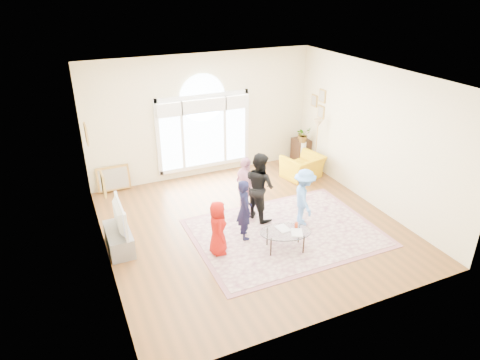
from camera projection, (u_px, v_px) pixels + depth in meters
name	position (u px, v px, depth m)	size (l,w,h in m)	color
ground	(252.00, 226.00, 9.22)	(6.00, 6.00, 0.00)	brown
room_shell	(205.00, 120.00, 10.88)	(6.00, 6.00, 6.00)	beige
area_rug	(286.00, 233.00, 8.96)	(3.60, 2.60, 0.02)	beige
rug_border	(286.00, 233.00, 8.96)	(3.80, 2.80, 0.01)	#965E66
tv_console	(119.00, 239.00, 8.37)	(0.45, 1.00, 0.42)	gray
television	(116.00, 217.00, 8.15)	(0.17, 1.04, 0.60)	black
coffee_table	(286.00, 232.00, 8.25)	(1.15, 0.90, 0.54)	silver
armchair	(303.00, 167.00, 11.30)	(0.96, 0.84, 0.62)	gold
side_cabinet	(301.00, 151.00, 12.23)	(0.40, 0.50, 0.70)	black
floor_lamp	(318.00, 128.00, 11.17)	(0.28, 0.28, 1.51)	black
plant_pedestal	(302.00, 154.00, 12.04)	(0.20, 0.20, 0.70)	white
potted_plant	(303.00, 135.00, 11.80)	(0.39, 0.34, 0.43)	#33722D
leaning_picture	(115.00, 191.00, 10.72)	(0.80, 0.05, 0.62)	tan
child_red	(218.00, 228.00, 8.07)	(0.54, 0.35, 1.10)	#AF130B
child_navy	(244.00, 209.00, 8.54)	(0.47, 0.31, 1.28)	#131432
child_black	(259.00, 186.00, 9.19)	(0.74, 0.58, 1.53)	black
child_pink	(245.00, 187.00, 9.36)	(0.80, 0.33, 1.36)	#F6A7C5
child_blue	(304.00, 197.00, 9.02)	(0.81, 0.47, 1.26)	#5C92E0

